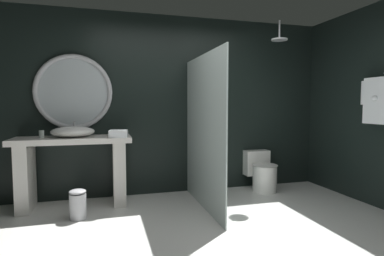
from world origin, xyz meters
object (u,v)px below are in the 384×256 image
rain_shower_head (279,38)px  folded_hand_towel (118,134)px  tissue_box (116,133)px  waste_bin (78,204)px  toilet (262,172)px  round_wall_mirror (74,92)px  hanging_bathrobe (380,99)px  vessel_sink (73,132)px  tumbler_cup (42,134)px

rain_shower_head → folded_hand_towel: 2.60m
tissue_box → folded_hand_towel: folded_hand_towel is taller
folded_hand_towel → waste_bin: bearing=-146.9°
waste_bin → folded_hand_towel: (0.48, 0.31, 0.77)m
rain_shower_head → waste_bin: size_ratio=0.80×
waste_bin → toilet: bearing=11.2°
round_wall_mirror → folded_hand_towel: bearing=-37.8°
tissue_box → rain_shower_head: rain_shower_head is taller
tissue_box → toilet: 2.26m
hanging_bathrobe → folded_hand_towel: 3.26m
round_wall_mirror → toilet: bearing=-4.8°
vessel_sink → hanging_bathrobe: (3.64, -1.16, 0.42)m
tissue_box → toilet: tissue_box is taller
vessel_sink → rain_shower_head: (2.80, -0.23, 1.28)m
tumbler_cup → hanging_bathrobe: (4.00, -1.18, 0.44)m
tumbler_cup → round_wall_mirror: size_ratio=0.09×
round_wall_mirror → rain_shower_head: (2.80, -0.47, 0.77)m
vessel_sink → tissue_box: 0.53m
tumbler_cup → vessel_sink: bearing=-2.2°
hanging_bathrobe → round_wall_mirror: bearing=158.9°
vessel_sink → tumbler_cup: size_ratio=5.66×
tumbler_cup → toilet: (3.07, 0.00, -0.67)m
rain_shower_head → waste_bin: (-2.72, -0.27, -2.07)m
waste_bin → hanging_bathrobe: bearing=-10.5°
tumbler_cup → toilet: size_ratio=0.16×
round_wall_mirror → folded_hand_towel: 0.89m
vessel_sink → rain_shower_head: rain_shower_head is taller
tumbler_cup → toilet: bearing=0.0°
tumbler_cup → folded_hand_towel: bearing=-12.4°
tissue_box → round_wall_mirror: round_wall_mirror is taller
round_wall_mirror → tumbler_cup: bearing=-148.2°
hanging_bathrobe → folded_hand_towel: bearing=162.5°
tissue_box → tumbler_cup: bearing=-179.9°
round_wall_mirror → rain_shower_head: size_ratio=3.63×
toilet → folded_hand_towel: bearing=-174.5°
round_wall_mirror → waste_bin: bearing=-83.8°
round_wall_mirror → folded_hand_towel: round_wall_mirror is taller
tissue_box → waste_bin: tissue_box is taller
vessel_sink → tumbler_cup: vessel_sink is taller
vessel_sink → folded_hand_towel: 0.59m
vessel_sink → tissue_box: size_ratio=4.18×
round_wall_mirror → folded_hand_towel: size_ratio=4.62×
tissue_box → rain_shower_head: bearing=-6.2°
tumbler_cup → rain_shower_head: size_ratio=0.34×
vessel_sink → tissue_box: (0.53, 0.02, -0.03)m
toilet → waste_bin: 2.67m
round_wall_mirror → toilet: size_ratio=1.72×
toilet → tumbler_cup: bearing=-180.0°
rain_shower_head → toilet: rain_shower_head is taller
rain_shower_head → folded_hand_towel: size_ratio=1.27×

